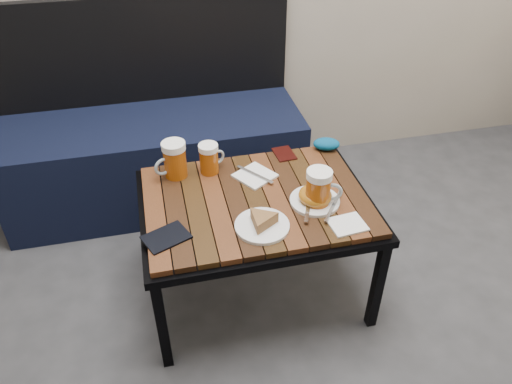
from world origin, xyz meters
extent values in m
cube|color=black|center=(-0.29, 1.74, 0.23)|extent=(1.40, 0.50, 0.45)
cube|color=black|center=(-0.29, 1.97, 0.70)|extent=(1.40, 0.05, 0.50)
cube|color=black|center=(-0.34, 0.75, 0.21)|extent=(0.04, 0.03, 0.42)
cube|color=black|center=(0.44, 0.75, 0.21)|extent=(0.04, 0.03, 0.42)
cube|color=black|center=(-0.34, 1.31, 0.21)|extent=(0.04, 0.04, 0.42)
cube|color=black|center=(0.44, 1.31, 0.21)|extent=(0.04, 0.04, 0.42)
cube|color=black|center=(0.05, 1.03, 0.43)|extent=(0.84, 0.62, 0.03)
cube|color=#3B1E0D|center=(0.05, 1.03, 0.46)|extent=(0.80, 0.58, 0.02)
cylinder|color=#A0480C|center=(-0.22, 1.24, 0.53)|extent=(0.11, 0.11, 0.12)
cylinder|color=white|center=(-0.22, 1.24, 0.60)|extent=(0.09, 0.09, 0.03)
torus|color=#8C999E|center=(-0.26, 1.22, 0.53)|extent=(0.07, 0.04, 0.07)
cylinder|color=#A0480C|center=(-0.09, 1.23, 0.52)|extent=(0.10, 0.10, 0.10)
cylinder|color=white|center=(-0.09, 1.23, 0.58)|extent=(0.08, 0.08, 0.02)
torus|color=#8C999E|center=(-0.05, 1.25, 0.52)|extent=(0.06, 0.04, 0.06)
cylinder|color=#A0480C|center=(0.25, 0.94, 0.53)|extent=(0.11, 0.11, 0.12)
cylinder|color=white|center=(0.25, 0.94, 0.60)|extent=(0.09, 0.09, 0.03)
torus|color=#8C999E|center=(0.30, 0.93, 0.53)|extent=(0.07, 0.03, 0.07)
cylinder|color=white|center=(0.03, 0.87, 0.48)|extent=(0.19, 0.19, 0.01)
cylinder|color=white|center=(0.25, 0.96, 0.48)|extent=(0.18, 0.18, 0.01)
torus|color=#964F0D|center=(0.25, 0.96, 0.50)|extent=(0.12, 0.12, 0.04)
cube|color=#A5A8AD|center=(0.30, 0.90, 0.49)|extent=(0.12, 0.16, 0.00)
cube|color=#A5A8AD|center=(0.21, 0.90, 0.49)|extent=(0.07, 0.13, 0.00)
cube|color=white|center=(0.08, 1.16, 0.48)|extent=(0.18, 0.18, 0.01)
cube|color=#A5A8AD|center=(0.08, 1.16, 0.48)|extent=(0.12, 0.15, 0.00)
cube|color=white|center=(0.32, 0.81, 0.48)|extent=(0.13, 0.11, 0.01)
cube|color=black|center=(-0.29, 0.89, 0.48)|extent=(0.17, 0.15, 0.01)
cube|color=black|center=(0.23, 1.29, 0.47)|extent=(0.08, 0.11, 0.01)
ellipsoid|color=navy|center=(0.41, 1.29, 0.50)|extent=(0.13, 0.10, 0.05)
camera|label=1|loc=(-0.27, -0.36, 1.58)|focal=35.00mm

